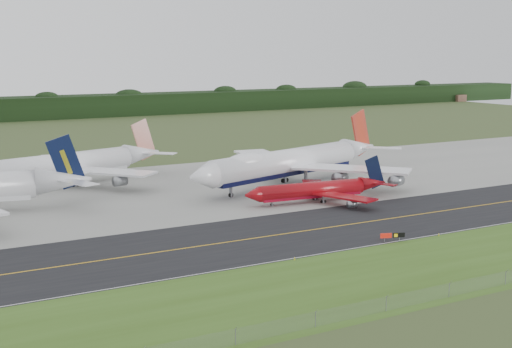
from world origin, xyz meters
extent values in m
plane|color=#374821|center=(0.00, 0.00, 0.00)|extent=(600.00, 600.00, 0.00)
cube|color=#375619|center=(0.00, -35.00, 0.01)|extent=(400.00, 30.00, 0.01)
cube|color=black|center=(0.00, -4.00, 0.01)|extent=(400.00, 32.00, 0.02)
cube|color=gray|center=(0.00, 51.00, 0.01)|extent=(400.00, 78.00, 0.01)
cube|color=gold|center=(0.00, -4.00, 0.03)|extent=(400.00, 0.40, 0.00)
cube|color=silver|center=(0.00, -19.50, 0.03)|extent=(400.00, 0.25, 0.00)
cylinder|color=slate|center=(-60.00, -48.00, 1.10)|extent=(0.10, 0.10, 2.20)
cube|color=black|center=(0.00, 275.00, 6.00)|extent=(700.00, 24.00, 12.00)
cylinder|color=white|center=(7.17, 39.71, 6.66)|extent=(53.78, 22.54, 6.88)
cube|color=black|center=(7.17, 39.71, 4.43)|extent=(50.68, 20.10, 2.41)
cone|color=white|center=(-21.94, 30.73, 6.66)|extent=(8.50, 8.57, 6.88)
cone|color=white|center=(39.87, 49.80, 7.18)|extent=(15.68, 10.79, 6.88)
ellipsoid|color=white|center=(-7.32, 35.24, 8.55)|extent=(15.13, 9.72, 4.38)
cube|color=white|center=(20.67, 27.84, 5.46)|extent=(27.82, 29.28, 0.59)
cube|color=white|center=(11.63, 57.13, 5.46)|extent=(13.87, 31.69, 0.59)
cube|color=#B52B14|center=(40.61, 50.03, 11.85)|extent=(9.61, 3.44, 14.25)
cylinder|color=gray|center=(16.44, 27.23, 3.58)|extent=(4.44, 3.87, 2.89)
cylinder|color=gray|center=(7.80, 55.24, 3.58)|extent=(4.44, 3.87, 2.89)
cylinder|color=gray|center=(26.31, 16.33, 3.58)|extent=(4.44, 3.87, 2.89)
cylinder|color=gray|center=(9.80, 69.81, 3.58)|extent=(4.44, 3.87, 2.89)
cylinder|color=black|center=(-12.50, 33.64, 0.62)|extent=(1.35, 0.90, 1.24)
cylinder|color=slate|center=(12.42, 37.38, 2.30)|extent=(1.20, 1.20, 4.60)
cylinder|color=black|center=(12.42, 37.38, 0.62)|extent=(1.37, 0.96, 1.24)
cylinder|color=slate|center=(10.19, 44.60, 2.30)|extent=(1.20, 1.20, 4.60)
cylinder|color=black|center=(10.19, 44.60, 0.62)|extent=(1.37, 0.96, 1.24)
cylinder|color=maroon|center=(1.97, 19.04, 3.07)|extent=(28.08, 6.35, 3.77)
cube|color=maroon|center=(1.97, 19.04, 1.85)|extent=(26.60, 5.29, 1.32)
cone|color=maroon|center=(-13.62, 20.51, 3.07)|extent=(3.82, 4.08, 3.77)
cone|color=maroon|center=(19.49, 17.40, 3.36)|extent=(7.67, 4.44, 3.77)
cube|color=maroon|center=(6.00, 10.87, 2.41)|extent=(9.95, 16.30, 0.42)
cube|color=maroon|center=(7.45, 26.32, 2.41)|extent=(12.18, 15.93, 0.42)
cube|color=black|center=(20.02, 17.35, 6.20)|extent=(5.95, 0.86, 8.58)
cylinder|color=gray|center=(5.38, 7.21, 1.39)|extent=(2.20, 1.77, 1.58)
cylinder|color=gray|center=(7.52, 30.04, 1.39)|extent=(2.20, 1.77, 1.58)
cylinder|color=black|center=(-8.56, 20.03, 0.34)|extent=(0.70, 0.37, 0.68)
cylinder|color=slate|center=(4.00, 16.77, 0.97)|extent=(0.57, 0.57, 1.94)
cylinder|color=black|center=(4.00, 16.77, 0.34)|extent=(0.71, 0.40, 0.68)
cylinder|color=slate|center=(4.38, 20.90, 0.97)|extent=(0.57, 0.57, 1.94)
cylinder|color=black|center=(4.38, 20.90, 0.34)|extent=(0.71, 0.40, 0.68)
cone|color=silver|center=(-51.97, 42.38, 6.54)|extent=(13.75, 8.84, 6.48)
cube|color=#0C1434|center=(-51.26, 42.24, 10.82)|extent=(9.00, 2.28, 13.08)
cylinder|color=white|center=(-47.04, 69.86, 5.82)|extent=(45.05, 18.11, 6.25)
cube|color=silver|center=(-47.04, 69.86, 3.79)|extent=(42.46, 16.00, 2.19)
cone|color=white|center=(-19.64, 77.49, 6.29)|extent=(13.12, 9.21, 6.25)
cube|color=white|center=(-35.98, 59.55, 4.73)|extent=(22.95, 24.88, 0.56)
cube|color=white|center=(-42.90, 84.39, 4.73)|extent=(12.24, 26.77, 0.56)
cube|color=red|center=(-18.96, 77.68, 10.35)|extent=(8.44, 2.80, 12.43)
cylinder|color=gray|center=(-34.69, 53.51, 3.02)|extent=(3.99, 3.45, 2.63)
cylinder|color=gray|center=(-44.92, 90.23, 3.02)|extent=(3.99, 3.45, 2.63)
cylinder|color=slate|center=(-42.65, 67.51, 1.97)|extent=(1.08, 1.08, 3.95)
cylinder|color=black|center=(-42.65, 67.51, 0.56)|extent=(1.24, 0.84, 1.13)
cylinder|color=slate|center=(-44.50, 74.13, 1.97)|extent=(1.08, 1.08, 3.95)
cylinder|color=black|center=(-44.50, 74.13, 0.56)|extent=(1.24, 0.84, 1.13)
cylinder|color=slate|center=(-6.05, -18.51, 0.36)|extent=(0.12, 0.12, 0.72)
cylinder|color=slate|center=(-3.16, -19.53, 0.36)|extent=(0.12, 0.12, 0.72)
cube|color=#AE180D|center=(-5.76, -18.61, 1.18)|extent=(2.19, 0.92, 0.92)
cube|color=black|center=(-3.93, -19.26, 1.18)|extent=(1.03, 0.51, 0.92)
cube|color=black|center=(-2.77, -19.66, 1.18)|extent=(1.22, 0.58, 0.92)
cylinder|color=yellow|center=(-27.83, -20.50, 0.25)|extent=(0.16, 0.16, 0.50)
cylinder|color=yellow|center=(6.11, -20.50, 0.25)|extent=(0.16, 0.16, 0.50)
camera|label=1|loc=(-92.92, -122.57, 36.19)|focal=50.00mm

